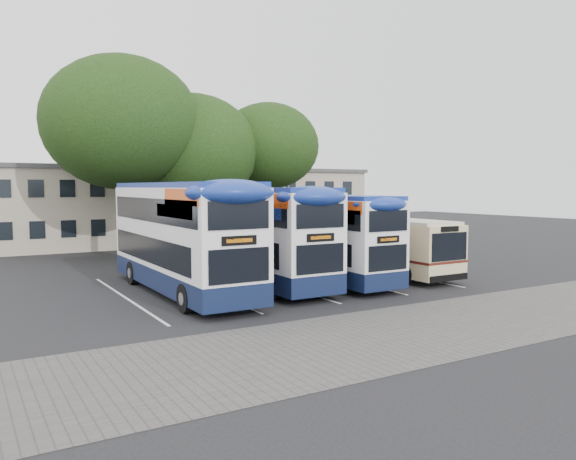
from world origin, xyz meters
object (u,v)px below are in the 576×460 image
(tree_left, at_px, (122,123))
(tree_right, at_px, (268,146))
(bus_dd_right, at_px, (319,233))
(bus_single, at_px, (378,242))
(tree_mid, at_px, (192,150))
(lamp_post, at_px, (289,181))
(bus_dd_left, at_px, (181,233))
(bus_dd_mid, at_px, (255,231))

(tree_left, bearing_deg, tree_right, 2.23)
(bus_dd_right, relative_size, bus_single, 1.02)
(tree_mid, relative_size, tree_right, 1.02)
(tree_mid, xyz_separation_m, tree_right, (5.79, -0.22, 0.47))
(lamp_post, distance_m, tree_right, 4.23)
(bus_single, bearing_deg, bus_dd_right, -174.48)
(tree_left, xyz_separation_m, tree_right, (10.69, 0.42, -1.05))
(lamp_post, height_order, tree_left, tree_left)
(bus_single, bearing_deg, tree_left, 128.92)
(lamp_post, height_order, bus_dd_left, lamp_post)
(tree_right, distance_m, bus_single, 14.33)
(tree_mid, distance_m, tree_right, 5.81)
(tree_mid, relative_size, bus_dd_mid, 0.99)
(bus_dd_left, xyz_separation_m, bus_dd_mid, (3.81, 0.42, -0.12))
(tree_mid, relative_size, bus_single, 1.10)
(bus_dd_mid, bearing_deg, lamp_post, 54.26)
(bus_dd_left, bearing_deg, tree_mid, 66.88)
(lamp_post, distance_m, bus_dd_mid, 18.24)
(tree_right, height_order, bus_dd_left, tree_right)
(lamp_post, distance_m, bus_dd_right, 17.24)
(tree_left, distance_m, tree_mid, 5.17)
(tree_left, distance_m, bus_dd_right, 15.74)
(tree_left, height_order, tree_right, tree_left)
(lamp_post, relative_size, bus_dd_left, 0.79)
(lamp_post, xyz_separation_m, tree_mid, (-8.64, -1.68, 2.01))
(tree_left, distance_m, tree_right, 10.75)
(tree_left, height_order, bus_dd_right, tree_left)
(bus_dd_mid, bearing_deg, bus_single, -2.42)
(bus_dd_left, height_order, bus_dd_right, bus_dd_left)
(bus_dd_left, xyz_separation_m, bus_single, (11.03, 0.11, -0.96))
(tree_right, xyz_separation_m, bus_single, (-0.48, -13.06, -5.88))
(bus_dd_right, distance_m, bus_single, 4.09)
(bus_dd_mid, distance_m, bus_dd_right, 3.28)
(tree_right, relative_size, bus_dd_left, 0.93)
(tree_right, relative_size, bus_dd_mid, 0.98)
(bus_single, bearing_deg, tree_right, 87.90)
(bus_dd_left, bearing_deg, tree_right, 48.87)
(tree_right, bearing_deg, bus_dd_mid, -121.10)
(tree_mid, distance_m, bus_dd_left, 15.23)
(tree_mid, xyz_separation_m, bus_dd_mid, (-1.91, -12.98, -4.57))
(bus_single, bearing_deg, bus_dd_mid, 177.58)
(bus_dd_mid, relative_size, bus_dd_right, 1.09)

